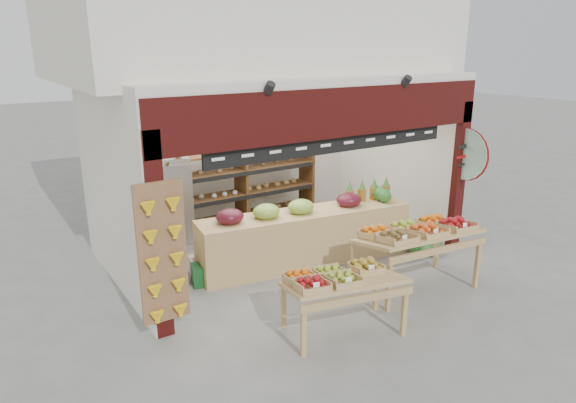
{
  "coord_description": "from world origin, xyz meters",
  "views": [
    {
      "loc": [
        -4.59,
        -6.78,
        3.57
      ],
      "look_at": [
        -0.3,
        -0.2,
        1.16
      ],
      "focal_mm": 32.0,
      "sensor_mm": 36.0,
      "label": 1
    }
  ],
  "objects_px": {
    "display_table_right": "(418,233)",
    "watermelon_pile": "(424,243)",
    "display_table_left": "(336,280)",
    "cardboard_stack": "(185,268)",
    "refrigerator": "(171,202)",
    "back_shelving": "(241,176)",
    "mid_counter": "(305,235)"
  },
  "relations": [
    {
      "from": "display_table_right",
      "to": "watermelon_pile",
      "type": "bearing_deg",
      "value": 36.76
    },
    {
      "from": "refrigerator",
      "to": "watermelon_pile",
      "type": "height_order",
      "value": "refrigerator"
    },
    {
      "from": "display_table_left",
      "to": "display_table_right",
      "type": "height_order",
      "value": "display_table_right"
    },
    {
      "from": "refrigerator",
      "to": "display_table_left",
      "type": "height_order",
      "value": "refrigerator"
    },
    {
      "from": "back_shelving",
      "to": "display_table_left",
      "type": "distance_m",
      "value": 3.98
    },
    {
      "from": "display_table_left",
      "to": "watermelon_pile",
      "type": "height_order",
      "value": "display_table_left"
    },
    {
      "from": "display_table_right",
      "to": "cardboard_stack",
      "type": "bearing_deg",
      "value": 144.69
    },
    {
      "from": "refrigerator",
      "to": "back_shelving",
      "type": "bearing_deg",
      "value": 6.95
    },
    {
      "from": "refrigerator",
      "to": "display_table_right",
      "type": "bearing_deg",
      "value": -45.77
    },
    {
      "from": "back_shelving",
      "to": "cardboard_stack",
      "type": "distance_m",
      "value": 2.5
    },
    {
      "from": "display_table_left",
      "to": "watermelon_pile",
      "type": "xyz_separation_m",
      "value": [
        2.98,
        1.23,
        -0.56
      ]
    },
    {
      "from": "cardboard_stack",
      "to": "display_table_left",
      "type": "distance_m",
      "value": 2.68
    },
    {
      "from": "refrigerator",
      "to": "cardboard_stack",
      "type": "bearing_deg",
      "value": -95.0
    },
    {
      "from": "display_table_left",
      "to": "display_table_right",
      "type": "distance_m",
      "value": 1.86
    },
    {
      "from": "mid_counter",
      "to": "back_shelving",
      "type": "bearing_deg",
      "value": 95.86
    },
    {
      "from": "cardboard_stack",
      "to": "display_table_right",
      "type": "relative_size",
      "value": 0.58
    },
    {
      "from": "refrigerator",
      "to": "display_table_left",
      "type": "distance_m",
      "value": 4.01
    },
    {
      "from": "watermelon_pile",
      "to": "display_table_left",
      "type": "bearing_deg",
      "value": -157.65
    },
    {
      "from": "cardboard_stack",
      "to": "watermelon_pile",
      "type": "distance_m",
      "value": 4.22
    },
    {
      "from": "cardboard_stack",
      "to": "mid_counter",
      "type": "bearing_deg",
      "value": -11.39
    },
    {
      "from": "display_table_left",
      "to": "refrigerator",
      "type": "bearing_deg",
      "value": 99.58
    },
    {
      "from": "cardboard_stack",
      "to": "display_table_right",
      "type": "bearing_deg",
      "value": -35.31
    },
    {
      "from": "cardboard_stack",
      "to": "display_table_left",
      "type": "xyz_separation_m",
      "value": [
        1.07,
        -2.41,
        0.49
      ]
    },
    {
      "from": "refrigerator",
      "to": "display_table_right",
      "type": "relative_size",
      "value": 0.9
    },
    {
      "from": "refrigerator",
      "to": "cardboard_stack",
      "type": "xyz_separation_m",
      "value": [
        -0.4,
        -1.55,
        -0.6
      ]
    },
    {
      "from": "back_shelving",
      "to": "watermelon_pile",
      "type": "height_order",
      "value": "back_shelving"
    },
    {
      "from": "cardboard_stack",
      "to": "back_shelving",
      "type": "bearing_deg",
      "value": 39.37
    },
    {
      "from": "back_shelving",
      "to": "display_table_right",
      "type": "xyz_separation_m",
      "value": [
        1.08,
        -3.53,
        -0.26
      ]
    },
    {
      "from": "back_shelving",
      "to": "display_table_right",
      "type": "relative_size",
      "value": 1.67
    },
    {
      "from": "back_shelving",
      "to": "watermelon_pile",
      "type": "relative_size",
      "value": 4.85
    },
    {
      "from": "back_shelving",
      "to": "cardboard_stack",
      "type": "relative_size",
      "value": 2.9
    },
    {
      "from": "cardboard_stack",
      "to": "mid_counter",
      "type": "height_order",
      "value": "mid_counter"
    }
  ]
}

